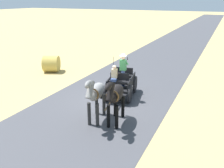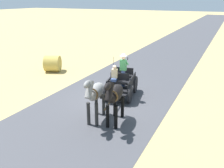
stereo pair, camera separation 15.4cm
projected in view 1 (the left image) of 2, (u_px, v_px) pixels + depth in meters
ground_plane at (110, 99)px, 13.03m from camera, size 200.00×200.00×0.00m
road_surface at (110, 99)px, 13.03m from camera, size 6.52×160.00×0.01m
horse_drawn_carriage at (121, 83)px, 13.08m from camera, size 1.85×4.51×2.50m
horse_near_side at (115, 95)px, 10.05m from camera, size 0.81×2.15×2.21m
horse_off_side at (96, 93)px, 10.27m from camera, size 0.89×2.15×2.21m
hay_bale at (51, 64)px, 17.70m from camera, size 1.49×1.54×1.20m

